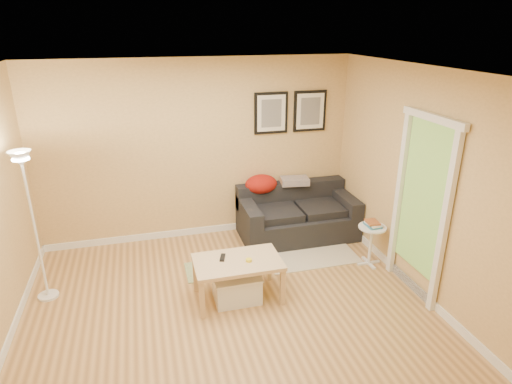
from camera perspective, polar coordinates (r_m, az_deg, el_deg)
floor at (r=5.08m, az=-3.60°, el=-15.15°), size 4.50×4.50×0.00m
ceiling at (r=4.11m, az=-4.46°, el=15.46°), size 4.50×4.50×0.00m
wall_back at (r=6.30m, az=-7.62°, el=5.30°), size 4.50×0.00×4.50m
wall_front at (r=2.75m, az=4.70°, el=-17.19°), size 4.50×0.00×4.50m
wall_right at (r=5.31m, az=20.54°, el=1.05°), size 0.00×4.00×4.00m
baseboard_back at (r=6.74m, az=-7.09°, el=-4.99°), size 4.50×0.02×0.10m
baseboard_left at (r=5.20m, az=-29.71°, el=-16.68°), size 0.02×4.00×0.10m
baseboard_right at (r=5.83m, az=18.88°, el=-10.57°), size 0.02×4.00×0.10m
sofa at (r=6.51m, az=5.50°, el=-2.76°), size 1.70×0.90×0.75m
red_throw at (r=6.49m, az=0.68°, el=1.04°), size 0.48×0.36×0.28m
plaid_throw at (r=6.62m, az=5.07°, el=1.46°), size 0.45×0.32×0.10m
framed_print_left at (r=6.39m, az=1.98°, el=10.30°), size 0.50×0.04×0.60m
framed_print_right at (r=6.59m, az=7.06°, el=10.49°), size 0.50×0.04×0.60m
area_rug at (r=6.20m, az=6.88°, el=-7.94°), size 1.25×0.85×0.01m
green_runner at (r=5.81m, az=-5.67°, el=-10.05°), size 0.70×0.50×0.01m
coffee_table at (r=5.13m, az=-2.39°, el=-11.34°), size 1.02×0.66×0.50m
remote_control at (r=5.05m, az=-4.41°, el=-8.55°), size 0.10×0.17×0.02m
tape_roll at (r=4.98m, az=-0.95°, el=-8.92°), size 0.07×0.07×0.03m
storage_bin at (r=5.14m, az=-2.52°, el=-12.38°), size 0.54×0.39×0.33m
side_table at (r=5.97m, az=14.76°, el=-6.78°), size 0.36×0.36×0.55m
book_stack at (r=5.85m, az=15.06°, el=-4.02°), size 0.17×0.22×0.07m
floor_lamp at (r=5.43m, az=-26.92°, el=-4.71°), size 0.23×0.23×1.79m
doorway at (r=5.27m, az=20.64°, el=-2.35°), size 0.12×1.01×2.13m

